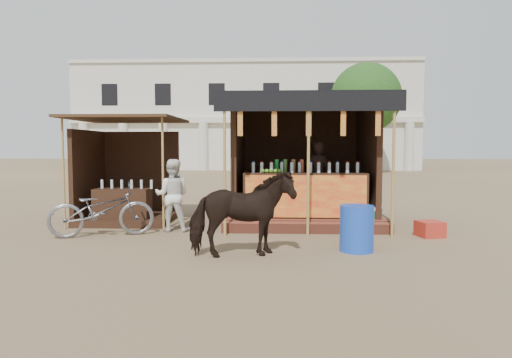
{
  "coord_description": "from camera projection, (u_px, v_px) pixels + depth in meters",
  "views": [
    {
      "loc": [
        0.39,
        -7.15,
        1.71
      ],
      "look_at": [
        0.0,
        1.6,
        1.1
      ],
      "focal_mm": 32.0,
      "sensor_mm": 36.0,
      "label": 1
    }
  ],
  "objects": [
    {
      "name": "ground",
      "position": [
        252.0,
        255.0,
        7.26
      ],
      "size": [
        120.0,
        120.0,
        0.0
      ],
      "primitive_type": "plane",
      "color": "#846B4C",
      "rests_on": "ground"
    },
    {
      "name": "main_stall",
      "position": [
        303.0,
        177.0,
        10.49
      ],
      "size": [
        3.6,
        3.61,
        2.78
      ],
      "color": "brown",
      "rests_on": "ground"
    },
    {
      "name": "secondary_stall",
      "position": [
        123.0,
        184.0,
        10.57
      ],
      "size": [
        2.4,
        2.4,
        2.38
      ],
      "color": "#362013",
      "rests_on": "ground"
    },
    {
      "name": "cow",
      "position": [
        242.0,
        214.0,
        7.07
      ],
      "size": [
        1.73,
        1.08,
        1.35
      ],
      "primitive_type": "imported",
      "rotation": [
        0.0,
        0.0,
        1.81
      ],
      "color": "black",
      "rests_on": "ground"
    },
    {
      "name": "motorbike",
      "position": [
        102.0,
        210.0,
        8.74
      ],
      "size": [
        2.06,
        1.29,
        1.02
      ],
      "primitive_type": "imported",
      "rotation": [
        0.0,
        0.0,
        1.91
      ],
      "color": "gray",
      "rests_on": "ground"
    },
    {
      "name": "bystander",
      "position": [
        172.0,
        195.0,
        9.28
      ],
      "size": [
        0.74,
        0.59,
        1.47
      ],
      "primitive_type": "imported",
      "rotation": [
        0.0,
        0.0,
        3.19
      ],
      "color": "white",
      "rests_on": "ground"
    },
    {
      "name": "blue_barrel",
      "position": [
        357.0,
        228.0,
        7.49
      ],
      "size": [
        0.56,
        0.56,
        0.76
      ],
      "primitive_type": "cylinder",
      "rotation": [
        0.0,
        0.0,
        -0.01
      ],
      "color": "blue",
      "rests_on": "ground"
    },
    {
      "name": "red_crate",
      "position": [
        430.0,
        229.0,
        8.72
      ],
      "size": [
        0.53,
        0.53,
        0.3
      ],
      "primitive_type": "cube",
      "rotation": [
        0.0,
        0.0,
        0.23
      ],
      "color": "#AF2A1D",
      "rests_on": "ground"
    },
    {
      "name": "cooler",
      "position": [
        366.0,
        217.0,
        9.73
      ],
      "size": [
        0.76,
        0.67,
        0.46
      ],
      "color": "#186D3A",
      "rests_on": "ground"
    },
    {
      "name": "background_building",
      "position": [
        247.0,
        119.0,
        36.92
      ],
      "size": [
        26.0,
        7.45,
        8.18
      ],
      "color": "silver",
      "rests_on": "ground"
    },
    {
      "name": "tree",
      "position": [
        362.0,
        101.0,
        28.75
      ],
      "size": [
        4.5,
        4.4,
        7.0
      ],
      "color": "#382314",
      "rests_on": "ground"
    }
  ]
}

